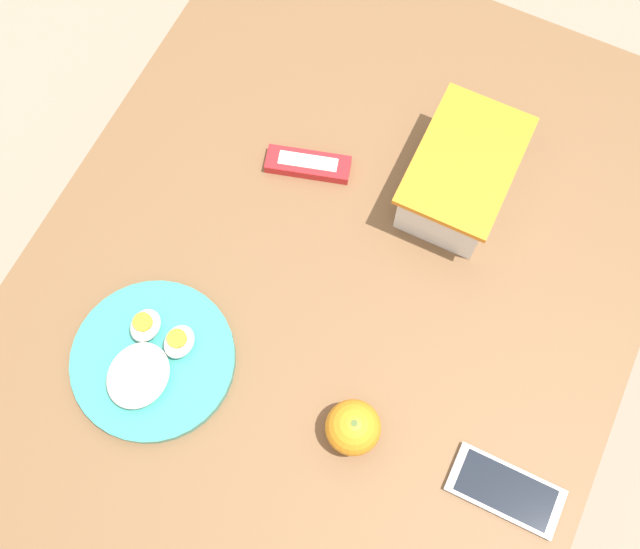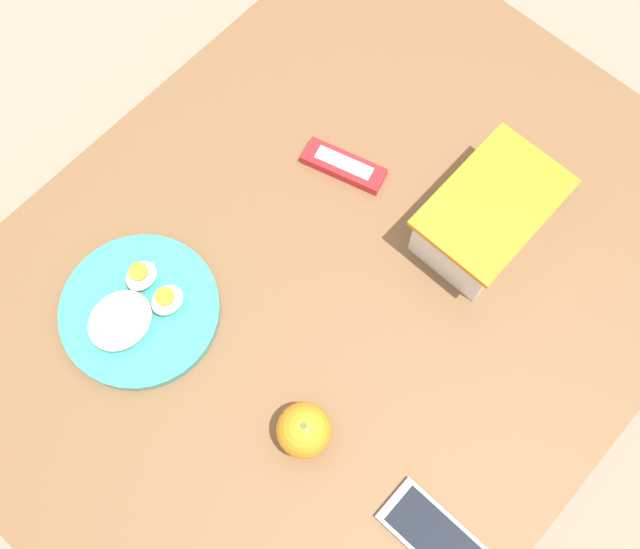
{
  "view_description": "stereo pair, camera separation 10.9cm",
  "coord_description": "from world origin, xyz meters",
  "px_view_note": "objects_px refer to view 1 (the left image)",
  "views": [
    {
      "loc": [
        0.36,
        0.15,
        1.78
      ],
      "look_at": [
        0.02,
        -0.02,
        0.76
      ],
      "focal_mm": 42.0,
      "sensor_mm": 36.0,
      "label": 1
    },
    {
      "loc": [
        0.3,
        0.24,
        1.78
      ],
      "look_at": [
        0.02,
        -0.02,
        0.76
      ],
      "focal_mm": 42.0,
      "sensor_mm": 36.0,
      "label": 2
    }
  ],
  "objects_px": {
    "orange_fruit": "(353,427)",
    "rice_plate": "(151,360)",
    "food_container": "(460,177)",
    "candy_bar": "(308,164)",
    "cell_phone": "(505,490)"
  },
  "relations": [
    {
      "from": "orange_fruit",
      "to": "rice_plate",
      "type": "height_order",
      "value": "orange_fruit"
    },
    {
      "from": "food_container",
      "to": "orange_fruit",
      "type": "distance_m",
      "value": 0.41
    },
    {
      "from": "orange_fruit",
      "to": "candy_bar",
      "type": "bearing_deg",
      "value": -145.65
    },
    {
      "from": "orange_fruit",
      "to": "candy_bar",
      "type": "height_order",
      "value": "orange_fruit"
    },
    {
      "from": "rice_plate",
      "to": "candy_bar",
      "type": "height_order",
      "value": "rice_plate"
    },
    {
      "from": "food_container",
      "to": "candy_bar",
      "type": "relative_size",
      "value": 1.56
    },
    {
      "from": "orange_fruit",
      "to": "food_container",
      "type": "bearing_deg",
      "value": -178.44
    },
    {
      "from": "food_container",
      "to": "rice_plate",
      "type": "distance_m",
      "value": 0.53
    },
    {
      "from": "food_container",
      "to": "rice_plate",
      "type": "relative_size",
      "value": 0.92
    },
    {
      "from": "food_container",
      "to": "cell_phone",
      "type": "height_order",
      "value": "food_container"
    },
    {
      "from": "orange_fruit",
      "to": "rice_plate",
      "type": "xyz_separation_m",
      "value": [
        0.03,
        -0.3,
        -0.02
      ]
    },
    {
      "from": "orange_fruit",
      "to": "candy_bar",
      "type": "distance_m",
      "value": 0.42
    },
    {
      "from": "rice_plate",
      "to": "candy_bar",
      "type": "distance_m",
      "value": 0.39
    },
    {
      "from": "orange_fruit",
      "to": "candy_bar",
      "type": "relative_size",
      "value": 0.55
    },
    {
      "from": "food_container",
      "to": "cell_phone",
      "type": "bearing_deg",
      "value": 30.47
    }
  ]
}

